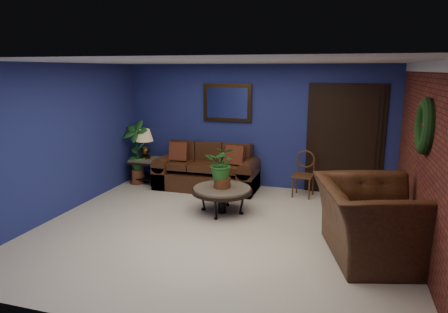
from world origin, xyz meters
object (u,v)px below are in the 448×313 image
(coffee_table, at_px, (222,191))
(armchair, at_px, (373,221))
(table_lamp, at_px, (145,140))
(end_table, at_px, (146,164))
(sofa, at_px, (208,173))
(side_chair, at_px, (304,171))

(coffee_table, distance_m, armchair, 2.54)
(coffee_table, bearing_deg, table_lamp, 148.51)
(armchair, bearing_deg, end_table, 47.48)
(end_table, bearing_deg, table_lamp, -45.00)
(end_table, xyz_separation_m, table_lamp, (0.00, -0.00, 0.52))
(sofa, xyz_separation_m, coffee_table, (0.72, -1.32, 0.08))
(side_chair, bearing_deg, armchair, -57.10)
(end_table, height_order, armchair, armchair)
(end_table, bearing_deg, armchair, -27.24)
(coffee_table, relative_size, side_chair, 1.17)
(sofa, relative_size, end_table, 3.53)
(coffee_table, distance_m, side_chair, 1.84)
(table_lamp, bearing_deg, armchair, -27.24)
(side_chair, bearing_deg, sofa, -171.18)
(coffee_table, distance_m, table_lamp, 2.54)
(side_chair, xyz_separation_m, armchair, (1.11, -2.35, -0.01))
(end_table, height_order, table_lamp, table_lamp)
(side_chair, bearing_deg, end_table, -171.16)
(table_lamp, bearing_deg, coffee_table, -31.49)
(end_table, distance_m, armchair, 5.01)
(table_lamp, relative_size, side_chair, 0.69)
(table_lamp, distance_m, side_chair, 3.37)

